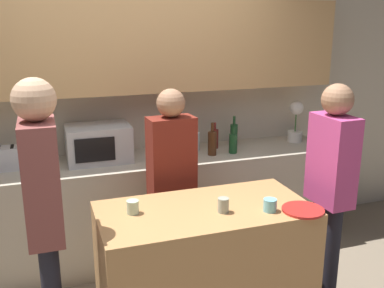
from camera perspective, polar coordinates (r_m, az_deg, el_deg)
The scene contains 21 objects.
back_wall at distance 3.93m, azimuth -8.51°, elevation 8.05°, with size 6.40×0.40×2.70m.
back_counter at distance 3.97m, azimuth -7.15°, elevation -8.18°, with size 3.60×0.62×0.90m.
kitchen_island at distance 3.05m, azimuth 1.57°, elevation -15.91°, with size 1.34×0.68×0.90m.
microwave at distance 3.80m, azimuth -11.81°, elevation 0.11°, with size 0.52×0.39×0.30m.
toaster at distance 3.80m, azimuth -22.49°, elevation -1.69°, with size 0.26×0.16×0.18m.
potted_plant at distance 4.40m, azimuth 13.03°, elevation 2.82°, with size 0.14×0.14×0.40m.
bottle_0 at distance 3.90m, azimuth -2.84°, elevation 0.03°, with size 0.06×0.06×0.26m.
bottle_1 at distance 3.96m, azimuth -1.86°, elevation 0.18°, with size 0.08×0.08×0.23m.
bottle_2 at distance 4.00m, azimuth -0.90°, elevation 0.56°, with size 0.07×0.07×0.27m.
bottle_3 at distance 4.02m, azimuth 0.55°, elevation 0.38°, with size 0.06×0.06×0.23m.
bottle_4 at distance 3.88m, azimuth 2.58°, elevation 0.16°, with size 0.07×0.07×0.29m.
bottle_5 at distance 4.10m, azimuth 2.89°, elevation 0.73°, with size 0.07×0.07×0.24m.
bottle_6 at distance 3.96m, azimuth 5.24°, elevation 0.12°, with size 0.07×0.07×0.24m.
bottle_7 at distance 4.18m, azimuth 5.34°, elevation 1.20°, with size 0.07×0.07×0.28m.
plate_on_island at distance 2.88m, azimuth 13.92°, elevation -8.12°, with size 0.26×0.26×0.01m.
cup_0 at distance 2.82m, azimuth 9.88°, elevation -7.65°, with size 0.08×0.08×0.08m.
cup_1 at distance 2.77m, azimuth 4.00°, elevation -7.76°, with size 0.07×0.07×0.09m.
cup_2 at distance 2.77m, azimuth -7.53°, elevation -7.94°, with size 0.08×0.08×0.08m.
person_left at distance 3.28m, azimuth 17.18°, elevation -4.23°, with size 0.21×0.35×1.64m.
person_center at distance 2.63m, azimuth -18.29°, elevation -7.30°, with size 0.23×0.34×1.76m.
person_right at distance 3.35m, azimuth -2.59°, elevation -3.92°, with size 0.35×0.21×1.57m.
Camera 1 is at (-0.70, -2.18, 2.05)m, focal length 42.00 mm.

